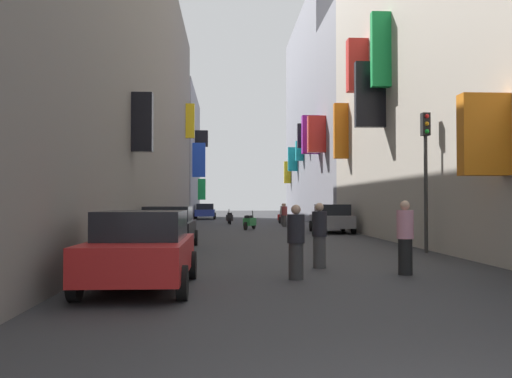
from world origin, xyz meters
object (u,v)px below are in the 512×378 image
(parked_car_red, at_px, (142,248))
(scooter_green, at_px, (250,222))
(pedestrian_mid_street, at_px, (405,238))
(pedestrian_far_away, at_px, (296,242))
(scooter_black, at_px, (229,218))
(traffic_light_far_corner, at_px, (426,158))
(parked_car_blue, at_px, (205,211))
(pedestrian_near_left, at_px, (284,215))
(pedestrian_near_right, at_px, (283,214))
(scooter_red, at_px, (282,217))
(parked_car_black, at_px, (168,227))
(pedestrian_crossing, at_px, (319,236))
(parked_car_grey, at_px, (332,218))

(parked_car_red, xyz_separation_m, scooter_green, (3.03, 22.23, -0.32))
(pedestrian_mid_street, xyz_separation_m, pedestrian_far_away, (-2.59, -0.58, -0.05))
(scooter_black, bearing_deg, traffic_light_far_corner, -75.00)
(parked_car_blue, xyz_separation_m, pedestrian_near_left, (5.93, -16.67, -0.00))
(pedestrian_near_right, bearing_deg, pedestrian_near_left, -94.29)
(pedestrian_near_left, bearing_deg, scooter_red, 85.64)
(parked_car_black, relative_size, pedestrian_crossing, 2.64)
(scooter_green, relative_size, pedestrian_mid_street, 1.07)
(pedestrian_near_right, bearing_deg, scooter_black, 161.52)
(parked_car_red, relative_size, pedestrian_mid_street, 2.32)
(parked_car_grey, bearing_deg, traffic_light_far_corner, -85.83)
(scooter_red, relative_size, pedestrian_mid_street, 1.04)
(parked_car_black, distance_m, pedestrian_far_away, 8.66)
(pedestrian_mid_street, height_order, traffic_light_far_corner, traffic_light_far_corner)
(parked_car_red, relative_size, pedestrian_near_left, 2.52)
(parked_car_blue, bearing_deg, pedestrian_mid_street, -81.44)
(parked_car_grey, xyz_separation_m, pedestrian_near_left, (-1.81, 7.11, -0.02))
(parked_car_grey, bearing_deg, pedestrian_near_left, 104.27)
(parked_car_blue, distance_m, parked_car_red, 42.44)
(parked_car_blue, xyz_separation_m, parked_car_grey, (7.74, -23.78, 0.02))
(parked_car_blue, bearing_deg, pedestrian_crossing, -83.63)
(scooter_red, height_order, pedestrian_near_right, pedestrian_near_right)
(pedestrian_mid_street, height_order, pedestrian_far_away, pedestrian_mid_street)
(parked_car_red, distance_m, scooter_black, 30.56)
(parked_car_grey, height_order, scooter_red, parked_car_grey)
(pedestrian_crossing, distance_m, pedestrian_near_right, 26.21)
(pedestrian_near_right, bearing_deg, pedestrian_mid_street, -90.10)
(parked_car_red, height_order, scooter_black, parked_car_red)
(pedestrian_near_right, bearing_deg, pedestrian_far_away, -95.36)
(parked_car_black, xyz_separation_m, pedestrian_far_away, (3.58, -7.89, 0.01))
(pedestrian_mid_street, bearing_deg, pedestrian_near_left, 90.49)
(parked_car_red, distance_m, pedestrian_near_left, 26.35)
(parked_car_grey, height_order, pedestrian_crossing, pedestrian_crossing)
(pedestrian_near_left, bearing_deg, traffic_light_far_corner, -81.95)
(parked_car_grey, bearing_deg, scooter_red, 95.79)
(pedestrian_crossing, xyz_separation_m, pedestrian_mid_street, (1.74, -1.38, 0.03))
(parked_car_grey, xyz_separation_m, pedestrian_mid_street, (-1.60, -17.00, 0.06))
(traffic_light_far_corner, bearing_deg, pedestrian_crossing, -137.09)
(parked_car_black, height_order, pedestrian_crossing, pedestrian_crossing)
(scooter_black, bearing_deg, pedestrian_mid_street, -82.38)
(pedestrian_near_left, relative_size, pedestrian_far_away, 0.97)
(pedestrian_mid_street, distance_m, traffic_light_far_corner, 6.25)
(parked_car_blue, relative_size, pedestrian_near_right, 2.56)
(pedestrian_crossing, xyz_separation_m, traffic_light_far_corner, (4.20, 3.90, 2.29))
(scooter_green, distance_m, scooter_red, 10.10)
(parked_car_red, bearing_deg, pedestrian_crossing, 37.38)
(parked_car_red, relative_size, pedestrian_crossing, 2.39)
(scooter_red, bearing_deg, parked_car_blue, 121.21)
(parked_car_red, height_order, traffic_light_far_corner, traffic_light_far_corner)
(scooter_black, relative_size, scooter_red, 1.11)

